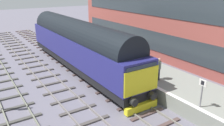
{
  "coord_description": "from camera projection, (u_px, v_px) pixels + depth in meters",
  "views": [
    {
      "loc": [
        -8.49,
        -11.8,
        7.57
      ],
      "look_at": [
        0.2,
        1.47,
        2.12
      ],
      "focal_mm": 36.45,
      "sensor_mm": 36.0,
      "label": 1
    }
  ],
  "objects": [
    {
      "name": "ground_plane",
      "position": [
        121.0,
        97.0,
        16.19
      ],
      "size": [
        140.0,
        140.0,
        0.0
      ],
      "primitive_type": "plane",
      "color": "slate",
      "rests_on": "ground"
    },
    {
      "name": "track_main",
      "position": [
        121.0,
        96.0,
        16.18
      ],
      "size": [
        2.5,
        60.0,
        0.15
      ],
      "color": "slate",
      "rests_on": "ground"
    },
    {
      "name": "track_adjacent_west",
      "position": [
        78.0,
        110.0,
        14.45
      ],
      "size": [
        2.5,
        60.0,
        0.15
      ],
      "color": "slate",
      "rests_on": "ground"
    },
    {
      "name": "station_platform",
      "position": [
        158.0,
        80.0,
        17.9
      ],
      "size": [
        4.0,
        44.0,
        1.01
      ],
      "color": "gray",
      "rests_on": "ground"
    },
    {
      "name": "diesel_locomotive",
      "position": [
        78.0,
        44.0,
        20.82
      ],
      "size": [
        2.74,
        18.44,
        4.68
      ],
      "color": "black",
      "rests_on": "ground"
    },
    {
      "name": "platform_number_sign",
      "position": [
        202.0,
        89.0,
        12.56
      ],
      "size": [
        0.1,
        0.44,
        1.68
      ],
      "color": "slate",
      "rests_on": "station_platform"
    },
    {
      "name": "waiting_passenger",
      "position": [
        159.0,
        67.0,
        16.37
      ],
      "size": [
        0.39,
        0.5,
        1.64
      ],
      "rotation": [
        0.0,
        0.0,
        1.41
      ],
      "color": "#35353D",
      "rests_on": "station_platform"
    }
  ]
}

